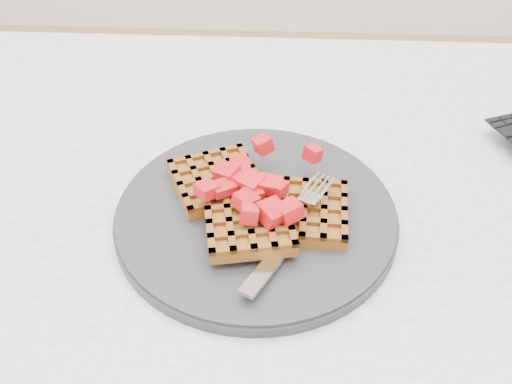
# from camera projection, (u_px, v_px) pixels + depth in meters

# --- Properties ---
(table) EXTENTS (1.20, 0.80, 0.75)m
(table) POSITION_uv_depth(u_px,v_px,m) (365.00, 271.00, 0.71)
(table) COLOR silver
(table) RESTS_ON ground
(plate) EXTENTS (0.30, 0.30, 0.02)m
(plate) POSITION_uv_depth(u_px,v_px,m) (256.00, 214.00, 0.61)
(plate) COLOR #252528
(plate) RESTS_ON table
(waffles) EXTENTS (0.20, 0.18, 0.03)m
(waffles) POSITION_uv_depth(u_px,v_px,m) (256.00, 204.00, 0.59)
(waffles) COLOR #91561E
(waffles) RESTS_ON plate
(strawberry_pile) EXTENTS (0.15, 0.15, 0.02)m
(strawberry_pile) POSITION_uv_depth(u_px,v_px,m) (256.00, 182.00, 0.58)
(strawberry_pile) COLOR #A0050D
(strawberry_pile) RESTS_ON waffles
(fork) EXTENTS (0.10, 0.17, 0.02)m
(fork) POSITION_uv_depth(u_px,v_px,m) (294.00, 231.00, 0.57)
(fork) COLOR silver
(fork) RESTS_ON plate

